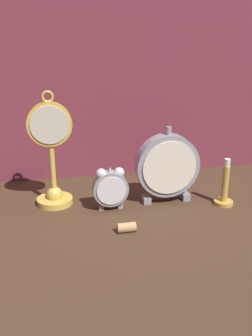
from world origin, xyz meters
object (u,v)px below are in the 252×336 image
(pocket_watch_on_stand, at_px, (52,159))
(wine_cork, at_px, (127,227))
(mantel_clock_silver, at_px, (167,166))
(brass_candlestick, at_px, (225,190))
(alarm_clock_twin_bell, at_px, (111,187))

(pocket_watch_on_stand, distance_m, wine_cork, 0.27)
(pocket_watch_on_stand, height_order, mantel_clock_silver, pocket_watch_on_stand)
(brass_candlestick, xyz_separation_m, wine_cork, (-0.28, -0.09, -0.03))
(mantel_clock_silver, distance_m, brass_candlestick, 0.16)
(pocket_watch_on_stand, xyz_separation_m, wine_cork, (0.16, -0.18, -0.11))
(alarm_clock_twin_bell, relative_size, brass_candlestick, 0.89)
(pocket_watch_on_stand, distance_m, brass_candlestick, 0.45)
(alarm_clock_twin_bell, bearing_deg, pocket_watch_on_stand, 156.14)
(alarm_clock_twin_bell, height_order, mantel_clock_silver, mantel_clock_silver)
(alarm_clock_twin_bell, bearing_deg, brass_candlestick, -5.90)
(pocket_watch_on_stand, xyz_separation_m, mantel_clock_silver, (0.29, -0.04, -0.02))
(alarm_clock_twin_bell, relative_size, mantel_clock_silver, 0.55)
(alarm_clock_twin_bell, bearing_deg, mantel_clock_silver, 6.82)
(pocket_watch_on_stand, height_order, wine_cork, pocket_watch_on_stand)
(mantel_clock_silver, relative_size, wine_cork, 4.88)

